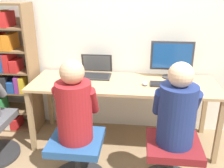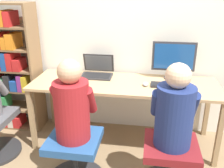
% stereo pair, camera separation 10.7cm
% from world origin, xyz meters
% --- Properties ---
extents(ground_plane, '(14.00, 14.00, 0.00)m').
position_xyz_m(ground_plane, '(0.00, 0.00, 0.00)').
color(ground_plane, '#846B4C').
extents(wall_back, '(10.00, 0.05, 2.60)m').
position_xyz_m(wall_back, '(0.00, 0.76, 1.30)').
color(wall_back, silver).
rests_on(wall_back, ground_plane).
extents(desk, '(2.09, 0.69, 0.77)m').
position_xyz_m(desk, '(0.00, 0.35, 0.70)').
color(desk, tan).
rests_on(desk, ground_plane).
extents(desktop_monitor, '(0.49, 0.18, 0.43)m').
position_xyz_m(desktop_monitor, '(0.54, 0.57, 1.00)').
color(desktop_monitor, '#333338').
rests_on(desktop_monitor, desk).
extents(laptop, '(0.37, 0.30, 0.25)m').
position_xyz_m(laptop, '(-0.35, 0.53, 0.82)').
color(laptop, '#2D2D30').
rests_on(laptop, desk).
extents(keyboard, '(0.41, 0.15, 0.03)m').
position_xyz_m(keyboard, '(0.50, 0.31, 0.78)').
color(keyboard, '#232326').
rests_on(keyboard, desk).
extents(computer_mouse_by_keyboard, '(0.07, 0.10, 0.04)m').
position_xyz_m(computer_mouse_by_keyboard, '(0.24, 0.29, 0.79)').
color(computer_mouse_by_keyboard, '#99999E').
rests_on(computer_mouse_by_keyboard, desk).
extents(office_chair_left, '(0.55, 0.55, 0.49)m').
position_xyz_m(office_chair_left, '(0.50, -0.36, 0.27)').
color(office_chair_left, '#262628').
rests_on(office_chair_left, ground_plane).
extents(office_chair_right, '(0.55, 0.55, 0.49)m').
position_xyz_m(office_chair_right, '(-0.38, -0.40, 0.27)').
color(office_chair_right, '#262628').
rests_on(office_chair_right, ground_plane).
extents(person_at_monitor, '(0.39, 0.35, 0.74)m').
position_xyz_m(person_at_monitor, '(0.50, -0.35, 0.81)').
color(person_at_monitor, navy).
rests_on(person_at_monitor, office_chair_left).
extents(person_at_laptop, '(0.38, 0.35, 0.74)m').
position_xyz_m(person_at_laptop, '(-0.38, -0.39, 0.82)').
color(person_at_laptop, maroon).
rests_on(person_at_laptop, office_chair_right).
extents(bookshelf, '(0.72, 0.32, 1.61)m').
position_xyz_m(bookshelf, '(-1.52, 0.50, 0.83)').
color(bookshelf, brown).
rests_on(bookshelf, ground_plane).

